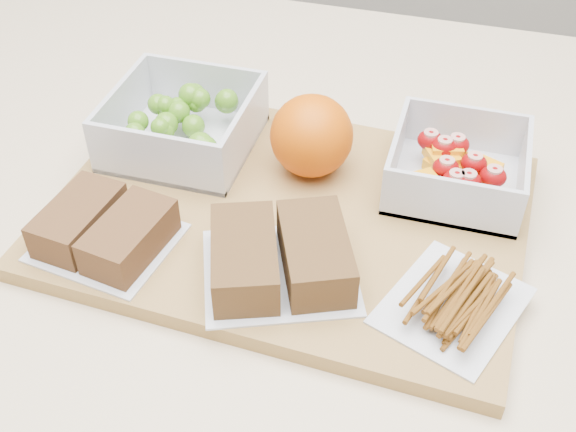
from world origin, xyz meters
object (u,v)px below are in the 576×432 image
at_px(cutting_board, 288,215).
at_px(fruit_container, 456,169).
at_px(pretzel_bag, 454,296).
at_px(orange, 312,136).
at_px(grape_container, 185,124).
at_px(sandwich_bag_left, 104,229).
at_px(sandwich_bag_center, 280,256).

relative_size(cutting_board, fruit_container, 3.47).
relative_size(fruit_container, pretzel_bag, 0.87).
height_order(orange, pretzel_bag, orange).
distance_m(grape_container, sandwich_bag_left, 0.15).
bearing_deg(orange, grape_container, 178.12).
distance_m(grape_container, pretzel_bag, 0.32).
bearing_deg(sandwich_bag_left, fruit_container, 30.33).
relative_size(orange, sandwich_bag_left, 0.64).
bearing_deg(orange, cutting_board, -94.50).
relative_size(sandwich_bag_left, sandwich_bag_center, 0.78).
relative_size(grape_container, sandwich_bag_left, 1.10).
distance_m(orange, sandwich_bag_left, 0.21).
bearing_deg(pretzel_bag, sandwich_bag_center, -178.93).
relative_size(fruit_container, sandwich_bag_center, 0.77).
height_order(cutting_board, pretzel_bag, pretzel_bag).
bearing_deg(grape_container, fruit_container, 1.86).
relative_size(cutting_board, orange, 5.35).
xyz_separation_m(orange, pretzel_bag, (0.15, -0.14, -0.03)).
height_order(grape_container, sandwich_bag_center, grape_container).
bearing_deg(pretzel_bag, orange, 137.66).
relative_size(fruit_container, sandwich_bag_left, 0.99).
height_order(grape_container, fruit_container, grape_container).
bearing_deg(pretzel_bag, cutting_board, 154.00).
bearing_deg(fruit_container, orange, -174.55).
xyz_separation_m(cutting_board, fruit_container, (0.14, 0.07, 0.03)).
distance_m(fruit_container, sandwich_bag_left, 0.32).
relative_size(orange, sandwich_bag_center, 0.50).
height_order(sandwich_bag_left, pretzel_bag, sandwich_bag_left).
relative_size(cutting_board, grape_container, 3.10).
bearing_deg(grape_container, pretzel_bag, -26.80).
bearing_deg(grape_container, sandwich_bag_center, -45.69).
height_order(sandwich_bag_left, sandwich_bag_center, sandwich_bag_center).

